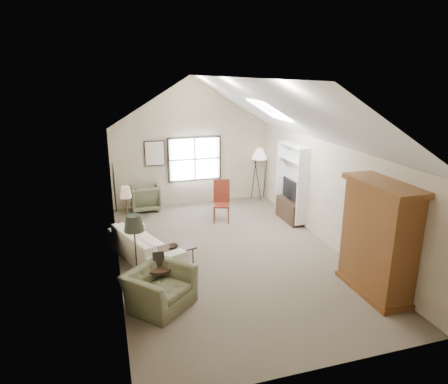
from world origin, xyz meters
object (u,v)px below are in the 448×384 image
object	(u,v)px
coffee_table	(174,257)
side_table	(160,279)
side_chair	(221,202)
armchair_near	(160,288)
armchair_far	(145,198)
armoire	(378,239)
sofa	(145,244)

from	to	relation	value
coffee_table	side_table	xyz separation A→B (m)	(-0.44, -0.98, 0.06)
coffee_table	side_chair	distance (m)	2.98
armchair_near	coffee_table	bearing A→B (deg)	28.83
armchair_near	side_table	bearing A→B (deg)	40.42
armchair_far	armoire	bearing A→B (deg)	118.71
armoire	armchair_near	world-z (taller)	armoire
armoire	coffee_table	bearing A→B (deg)	149.02
armoire	side_table	bearing A→B (deg)	163.96
sofa	armchair_near	size ratio (longest dim) A/B	2.07
armchair_far	side_chair	bearing A→B (deg)	137.83
armchair_far	coffee_table	bearing A→B (deg)	90.04
armchair_near	armchair_far	bearing A→B (deg)	44.70
side_table	side_chair	xyz separation A→B (m)	(2.22, 3.34, 0.31)
armoire	armchair_far	xyz separation A→B (m)	(-3.72, 6.10, -0.70)
sofa	side_chair	xyz separation A→B (m)	(2.32, 1.74, 0.26)
armchair_far	side_table	bearing A→B (deg)	84.44
side_chair	armoire	bearing A→B (deg)	-50.21
armoire	sofa	xyz separation A→B (m)	(-4.07, 2.74, -0.77)
armchair_near	side_chair	bearing A→B (deg)	17.04
armchair_near	side_table	world-z (taller)	armchair_near
armchair_near	armchair_far	size ratio (longest dim) A/B	1.27
sofa	armchair_far	world-z (taller)	armchair_far
sofa	armchair_far	xyz separation A→B (m)	(0.35, 3.36, 0.06)
sofa	armchair_near	distance (m)	2.06
armoire	sofa	distance (m)	4.97
armchair_far	side_table	distance (m)	4.97
armchair_far	coffee_table	xyz separation A→B (m)	(0.19, -3.98, -0.17)
armoire	side_table	xyz separation A→B (m)	(-3.97, 1.14, -0.81)
coffee_table	armoire	bearing A→B (deg)	-30.98
side_chair	sofa	bearing A→B (deg)	-124.73
armchair_near	side_table	xyz separation A→B (m)	(0.06, 0.46, -0.07)
armoire	armchair_near	size ratio (longest dim) A/B	1.99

